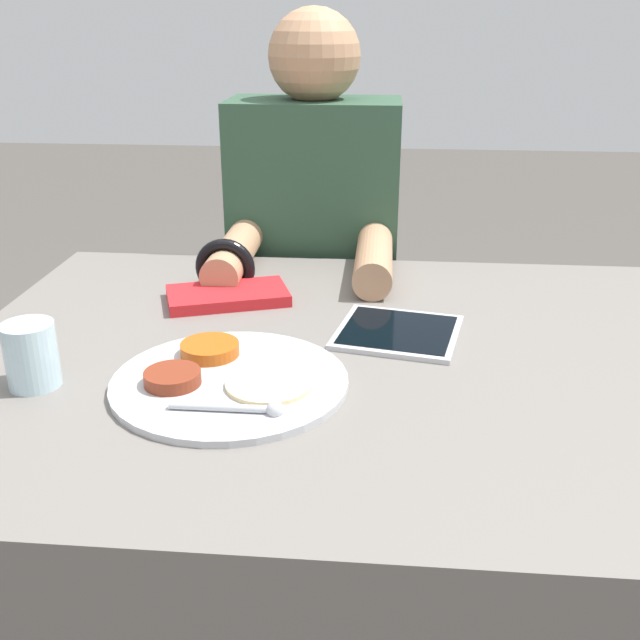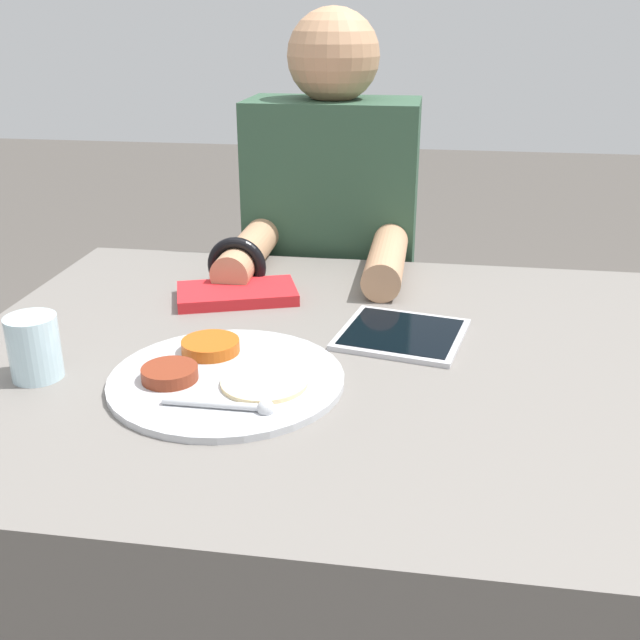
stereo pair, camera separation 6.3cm
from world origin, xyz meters
TOP-DOWN VIEW (x-y plane):
  - dining_table at (0.00, 0.00)m, footprint 1.17×0.90m
  - thali_tray at (-0.15, -0.11)m, footprint 0.32×0.32m
  - red_notebook at (-0.21, 0.20)m, footprint 0.23×0.17m
  - tablet_device at (0.08, 0.07)m, footprint 0.21×0.21m
  - person_diner at (-0.10, 0.57)m, footprint 0.37×0.48m
  - drinking_glass at (-0.40, -0.14)m, footprint 0.07×0.07m

SIDE VIEW (x-z plane):
  - dining_table at x=0.00m, z-range 0.00..0.70m
  - person_diner at x=-0.10m, z-range -0.03..1.15m
  - tablet_device at x=0.08m, z-range 0.70..0.71m
  - thali_tray at x=-0.15m, z-range 0.69..0.72m
  - red_notebook at x=-0.21m, z-range 0.70..0.72m
  - drinking_glass at x=-0.40m, z-range 0.70..0.79m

